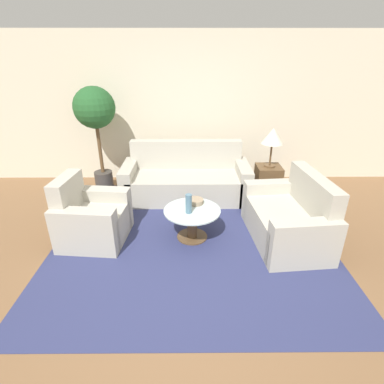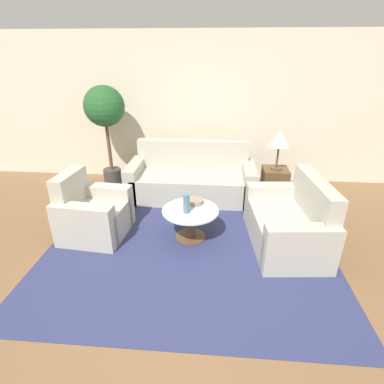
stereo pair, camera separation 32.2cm
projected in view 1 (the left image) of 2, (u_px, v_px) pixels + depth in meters
The scene contains 12 objects.
ground_plane at pixel (180, 273), 3.35m from camera, with size 14.00×14.00×0.00m, color brown.
wall_back at pixel (184, 110), 5.40m from camera, with size 10.00×0.06×2.60m.
rug at pixel (192, 237), 4.00m from camera, with size 3.52×3.41×0.01m.
sofa_main at pixel (186, 180), 5.05m from camera, with size 2.08×0.85×0.90m.
armchair at pixel (90, 219), 3.86m from camera, with size 0.85×0.88×0.87m.
loveseat at pixel (291, 219), 3.86m from camera, with size 0.92×1.38×0.88m.
coffee_table at pixel (192, 220), 3.89m from camera, with size 0.73×0.73×0.41m.
side_table at pixel (267, 183), 4.96m from camera, with size 0.39×0.39×0.57m.
table_lamp at pixel (273, 137), 4.63m from camera, with size 0.34×0.34×0.62m.
potted_plant at pixel (95, 115), 4.88m from camera, with size 0.67×0.67×1.77m.
vase at pixel (189, 204), 3.71m from camera, with size 0.08×0.08×0.25m.
bowl at pixel (195, 201), 3.99m from camera, with size 0.22×0.22×0.06m.
Camera 1 is at (0.11, -2.65, 2.25)m, focal length 28.00 mm.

